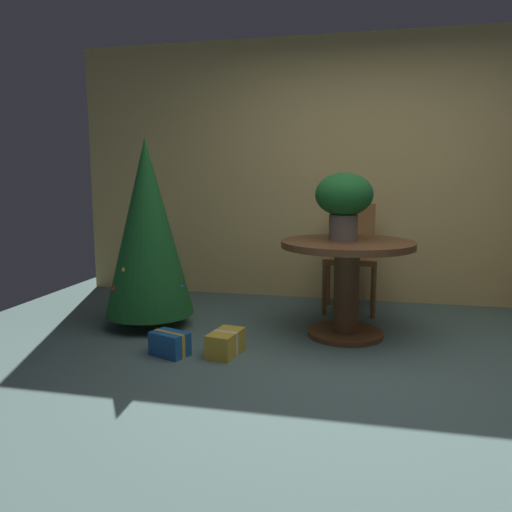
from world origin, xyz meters
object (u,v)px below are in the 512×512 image
(round_dining_table, at_px, (347,270))
(flower_vase, at_px, (344,199))
(gift_box_blue, at_px, (170,344))
(wooden_chair_far, at_px, (351,250))
(gift_box_gold, at_px, (226,343))
(holiday_tree, at_px, (147,228))

(round_dining_table, height_order, flower_vase, flower_vase)
(round_dining_table, height_order, gift_box_blue, round_dining_table)
(wooden_chair_far, distance_m, gift_box_blue, 2.03)
(flower_vase, xyz_separation_m, gift_box_gold, (-0.76, -0.66, -0.99))
(wooden_chair_far, xyz_separation_m, gift_box_gold, (-0.80, -1.48, -0.48))
(holiday_tree, bearing_deg, flower_vase, 4.60)
(flower_vase, xyz_separation_m, wooden_chair_far, (0.04, 0.82, -0.51))
(flower_vase, distance_m, wooden_chair_far, 0.97)
(gift_box_blue, bearing_deg, round_dining_table, 31.23)
(flower_vase, height_order, gift_box_blue, flower_vase)
(round_dining_table, relative_size, gift_box_blue, 3.39)
(flower_vase, bearing_deg, gift_box_blue, -146.43)
(holiday_tree, relative_size, gift_box_blue, 5.15)
(flower_vase, bearing_deg, holiday_tree, -175.40)
(round_dining_table, bearing_deg, flower_vase, 131.89)
(round_dining_table, xyz_separation_m, gift_box_gold, (-0.80, -0.62, -0.44))
(round_dining_table, xyz_separation_m, flower_vase, (-0.04, 0.04, 0.55))
(flower_vase, distance_m, gift_box_blue, 1.69)
(holiday_tree, xyz_separation_m, gift_box_gold, (0.81, -0.54, -0.75))
(gift_box_blue, bearing_deg, holiday_tree, 124.27)
(gift_box_gold, bearing_deg, gift_box_blue, -165.86)
(wooden_chair_far, height_order, holiday_tree, holiday_tree)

